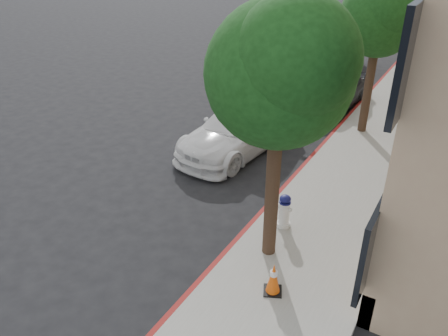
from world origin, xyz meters
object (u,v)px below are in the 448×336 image
parked_car_mid (335,90)px  fire_hydrant (284,211)px  police_car (239,129)px  parked_car_far (338,57)px  traffic_cone (273,278)px

parked_car_mid → fire_hydrant: bearing=-77.2°
police_car → parked_car_far: police_car is taller
parked_car_far → fire_hydrant: (3.28, -14.73, -0.15)m
police_car → parked_car_far: 11.19m
parked_car_mid → parked_car_far: size_ratio=0.99×
parked_car_far → police_car: bearing=-91.7°
fire_hydrant → parked_car_mid: bearing=105.9°
police_car → traffic_cone: size_ratio=7.77×
parked_car_mid → parked_car_far: (-1.61, 5.59, -0.02)m
parked_car_far → traffic_cone: parked_car_far is taller
parked_car_mid → fire_hydrant: 9.29m
fire_hydrant → traffic_cone: fire_hydrant is taller
parked_car_far → fire_hydrant: 15.09m
parked_car_mid → traffic_cone: (2.38, -11.32, -0.26)m
police_car → fire_hydrant: bearing=-41.3°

